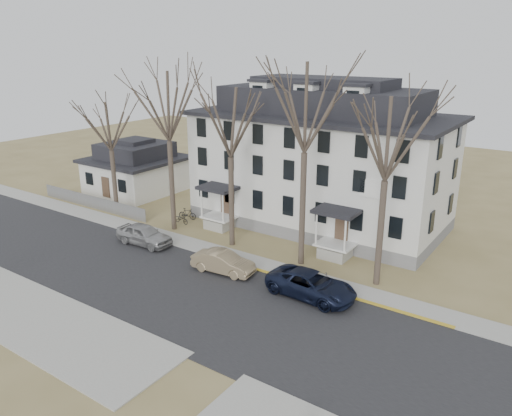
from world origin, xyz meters
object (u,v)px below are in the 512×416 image
Objects in this scene: bicycle_left at (181,219)px; tree_mid_right at (389,133)px; boarding_house at (320,161)px; small_house at (137,169)px; tree_center at (306,101)px; tree_far_left at (167,102)px; tree_bungalow at (109,123)px; car_silver at (144,235)px; bicycle_right at (187,214)px; tree_mid_left at (230,118)px; car_tan at (223,263)px; car_navy at (311,285)px.

tree_mid_right is at bearing -88.06° from bicycle_left.
boarding_house reaches higher than small_house.
tree_center reaches higher than boarding_house.
tree_mid_right reaches higher than small_house.
boarding_house is 1.41× the size of tree_center.
tree_bungalow is at bearing 180.00° from tree_far_left.
tree_far_left is (11.00, -6.20, 8.09)m from small_house.
car_silver is 6.21m from bicycle_right.
bicycle_left is 1.11m from bicycle_right.
tree_far_left is 10.13m from bicycle_right.
tree_mid_left is at bearing -95.14° from bicycle_left.
tree_mid_right is 2.77× the size of car_silver.
car_silver is (-11.45, -3.80, -10.30)m from tree_center.
car_tan is at bearing -28.18° from small_house.
tree_far_left is at bearing 0.00° from tree_bungalow.
small_house is 30.08m from tree_mid_right.
tree_mid_right is 2.95× the size of car_tan.
tree_center is at bearing -69.80° from boarding_house.
boarding_house is at bearing -73.62° from bicycle_right.
car_tan is at bearing -116.01° from bicycle_left.
tree_center is at bearing 0.00° from tree_mid_left.
boarding_house is 14.20m from car_navy.
bicycle_left is at bearing 174.30° from tree_center.
tree_mid_right is (28.50, -6.20, 7.35)m from small_house.
tree_mid_right is at bearing 0.00° from tree_mid_left.
tree_mid_left is 0.87× the size of tree_center.
tree_far_left is 10.02m from bicycle_left.
tree_far_left is 18.15m from car_navy.
small_house reaches higher than bicycle_left.
small_house is 5.60× the size of bicycle_left.
car_navy is at bearing -21.29° from small_house.
car_silver is at bearing -164.40° from bicycle_left.
small_house is 15.00m from tree_far_left.
boarding_house is 1.63× the size of tree_mid_right.
boarding_house reaches higher than tree_bungalow.
bicycle_left is at bearing 176.05° from tree_mid_right.
bicycle_left is at bearing 179.80° from bicycle_right.
small_house is 1.89× the size of car_silver.
car_navy reaches higher than bicycle_right.
small_house is 0.68× the size of tree_mid_right.
car_silver is at bearing 175.59° from bicycle_right.
small_house is 9.43m from tree_bungalow.
small_house is 11.25m from bicycle_right.
car_navy is (5.92, -12.06, -4.61)m from boarding_house.
bicycle_right is (-18.09, 2.30, -9.11)m from tree_mid_right.
car_navy is (2.92, -3.91, -10.32)m from tree_center.
tree_center is at bearing -89.82° from bicycle_left.
tree_bungalow is (-24.50, 0.00, -1.48)m from tree_mid_right.
bicycle_right is (-12.59, 2.30, -10.59)m from tree_center.
tree_bungalow is (-13.00, 0.00, -1.48)m from tree_mid_left.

